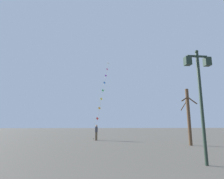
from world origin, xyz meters
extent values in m
plane|color=#756B5B|center=(0.00, 20.00, 0.00)|extent=(160.00, 160.00, 0.00)
cylinder|color=#1E2D23|center=(3.44, 7.76, 2.50)|extent=(0.14, 0.14, 5.01)
sphere|color=#1E2D23|center=(3.44, 7.76, 5.09)|extent=(0.16, 0.16, 0.16)
cube|color=#1E2D23|center=(3.44, 7.76, 4.86)|extent=(0.96, 0.08, 0.08)
cube|color=#1E2D23|center=(2.96, 7.76, 4.61)|extent=(0.28, 0.28, 0.40)
cube|color=beige|center=(2.96, 7.76, 4.61)|extent=(0.19, 0.19, 0.30)
cube|color=#1E2D23|center=(3.92, 7.76, 4.61)|extent=(0.28, 0.28, 0.40)
cube|color=beige|center=(3.92, 7.76, 4.61)|extent=(0.19, 0.19, 0.30)
cylinder|color=brown|center=(-1.35, 22.46, 0.09)|extent=(0.06, 0.06, 0.18)
cylinder|color=silver|center=(-1.12, 23.28, 1.34)|extent=(0.47, 1.66, 2.32)
cylinder|color=silver|center=(-0.76, 24.61, 3.20)|extent=(0.30, 1.03, 1.43)
cylinder|color=silver|center=(-0.48, 25.61, 4.62)|extent=(0.30, 1.03, 1.43)
cylinder|color=silver|center=(-0.21, 26.62, 6.04)|extent=(0.30, 1.03, 1.43)
cylinder|color=silver|center=(0.07, 27.62, 7.45)|extent=(0.30, 1.03, 1.43)
cylinder|color=silver|center=(0.34, 28.63, 8.87)|extent=(0.30, 1.03, 1.43)
cylinder|color=silver|center=(0.62, 29.63, 10.29)|extent=(0.30, 1.03, 1.43)
cylinder|color=silver|center=(0.90, 30.64, 11.71)|extent=(0.30, 1.03, 1.43)
cube|color=red|center=(-0.90, 24.10, 2.49)|extent=(0.35, 0.12, 0.37)
cylinder|color=red|center=(-0.90, 24.10, 2.22)|extent=(0.02, 0.03, 0.24)
cube|color=orange|center=(-0.62, 25.11, 3.91)|extent=(0.37, 0.07, 0.37)
cylinder|color=orange|center=(-0.62, 25.11, 3.62)|extent=(0.02, 0.06, 0.28)
cube|color=yellow|center=(-0.35, 26.11, 5.33)|extent=(0.37, 0.02, 0.37)
cylinder|color=yellow|center=(-0.35, 26.11, 5.07)|extent=(0.02, 0.04, 0.21)
cube|color=green|center=(-0.07, 27.12, 6.75)|extent=(0.36, 0.10, 0.37)
cylinder|color=green|center=(-0.07, 27.12, 6.48)|extent=(0.02, 0.02, 0.23)
cube|color=blue|center=(0.21, 28.12, 8.16)|extent=(0.37, 0.03, 0.37)
cylinder|color=blue|center=(0.21, 28.12, 7.91)|extent=(0.02, 0.04, 0.20)
cube|color=purple|center=(0.48, 29.13, 9.58)|extent=(0.33, 0.18, 0.37)
cylinder|color=purple|center=(0.48, 29.13, 9.31)|extent=(0.03, 0.04, 0.24)
cube|color=pink|center=(0.76, 30.13, 11.00)|extent=(0.36, 0.11, 0.37)
cylinder|color=pink|center=(0.76, 30.13, 10.76)|extent=(0.02, 0.03, 0.19)
cube|color=white|center=(1.03, 31.14, 12.42)|extent=(0.33, 0.19, 0.37)
cylinder|color=white|center=(1.03, 31.14, 12.12)|extent=(0.03, 0.03, 0.30)
cube|color=brown|center=(-1.03, 21.14, 0.45)|extent=(0.25, 0.33, 0.90)
cube|color=#3F3F47|center=(-1.03, 21.14, 1.18)|extent=(0.30, 0.42, 0.60)
sphere|color=tan|center=(-1.03, 21.14, 1.60)|extent=(0.22, 0.22, 0.22)
cylinder|color=#3F3F47|center=(-1.00, 21.36, 1.35)|extent=(0.16, 0.40, 0.50)
cylinder|color=#4C3826|center=(6.74, 15.22, 2.40)|extent=(0.28, 0.28, 4.79)
cylinder|color=#4C3826|center=(7.30, 15.44, 3.82)|extent=(1.18, 0.56, 0.65)
cylinder|color=#4C3826|center=(6.85, 15.56, 4.05)|extent=(0.35, 0.79, 0.70)
cylinder|color=#4C3826|center=(6.52, 15.45, 3.38)|extent=(0.53, 0.55, 0.93)
cylinder|color=#4C3826|center=(6.39, 15.01, 3.86)|extent=(0.81, 0.53, 0.48)
camera|label=1|loc=(-1.34, -0.06, 1.69)|focal=29.69mm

